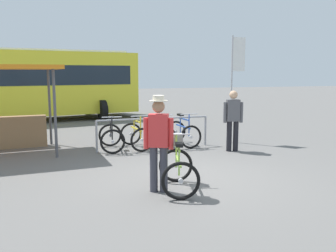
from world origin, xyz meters
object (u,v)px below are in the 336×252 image
at_px(person_with_featured_bike, 159,140).
at_px(banner_flag, 236,69).
at_px(racked_bike_black, 111,137).
at_px(bus_distant, 20,81).
at_px(pedestrian_with_backpack, 233,117).
at_px(featured_bicycle, 178,165).
at_px(racked_bike_yellow, 136,135).
at_px(racked_bike_teal, 160,134).
at_px(racked_bike_blue, 183,133).

height_order(person_with_featured_bike, banner_flag, banner_flag).
distance_m(racked_bike_black, bus_distant, 7.75).
height_order(pedestrian_with_backpack, banner_flag, banner_flag).
bearing_deg(featured_bicycle, banner_flag, 49.78).
xyz_separation_m(pedestrian_with_backpack, bus_distant, (-5.87, 8.23, 0.80)).
height_order(person_with_featured_bike, bus_distant, bus_distant).
xyz_separation_m(racked_bike_black, person_with_featured_bike, (0.24, -3.76, 0.58)).
bearing_deg(pedestrian_with_backpack, bus_distant, 125.52).
bearing_deg(banner_flag, pedestrian_with_backpack, -120.64).
relative_size(bus_distant, banner_flag, 3.21).
bearing_deg(bus_distant, pedestrian_with_backpack, -54.48).
relative_size(racked_bike_black, banner_flag, 0.36).
distance_m(featured_bicycle, bus_distant, 11.41).
height_order(racked_bike_yellow, banner_flag, banner_flag).
relative_size(featured_bicycle, pedestrian_with_backpack, 0.76).
height_order(racked_bike_teal, racked_bike_blue, same).
relative_size(racked_bike_yellow, person_with_featured_bike, 0.68).
distance_m(racked_bike_black, racked_bike_blue, 2.10).
relative_size(person_with_featured_bike, bus_distant, 0.17).
distance_m(racked_bike_yellow, banner_flag, 3.61).
height_order(featured_bicycle, pedestrian_with_backpack, pedestrian_with_backpack).
xyz_separation_m(featured_bicycle, person_with_featured_bike, (-0.37, -0.05, 0.50)).
xyz_separation_m(racked_bike_black, bus_distant, (-2.77, 7.11, 1.37)).
xyz_separation_m(person_with_featured_bike, bus_distant, (-3.01, 10.87, 0.79)).
distance_m(racked_bike_yellow, racked_bike_blue, 1.40).
relative_size(racked_bike_blue, bus_distant, 0.11).
bearing_deg(pedestrian_with_backpack, banner_flag, 59.36).
bearing_deg(bus_distant, racked_bike_black, -68.70).
xyz_separation_m(racked_bike_black, racked_bike_yellow, (0.70, 0.00, 0.00)).
xyz_separation_m(racked_bike_yellow, racked_bike_teal, (0.70, 0.00, -0.00)).
relative_size(racked_bike_yellow, featured_bicycle, 0.94).
height_order(racked_bike_black, banner_flag, banner_flag).
height_order(racked_bike_yellow, racked_bike_teal, same).
distance_m(featured_bicycle, banner_flag, 5.23).
distance_m(racked_bike_teal, featured_bicycle, 3.80).
bearing_deg(racked_bike_black, bus_distant, 111.30).
bearing_deg(pedestrian_with_backpack, racked_bike_black, 160.15).
height_order(racked_bike_black, featured_bicycle, same).
distance_m(person_with_featured_bike, pedestrian_with_backpack, 3.89).
bearing_deg(banner_flag, racked_bike_black, -179.42).
height_order(person_with_featured_bike, pedestrian_with_backpack, person_with_featured_bike).
bearing_deg(banner_flag, racked_bike_blue, -179.05).
distance_m(racked_bike_blue, banner_flag, 2.51).
height_order(racked_bike_blue, pedestrian_with_backpack, pedestrian_with_backpack).
bearing_deg(racked_bike_yellow, banner_flag, 0.65).
relative_size(racked_bike_yellow, banner_flag, 0.37).
height_order(racked_bike_black, person_with_featured_bike, person_with_featured_bike).
distance_m(racked_bike_blue, featured_bicycle, 4.01).
height_order(racked_bike_yellow, person_with_featured_bike, person_with_featured_bike).
distance_m(racked_bike_teal, racked_bike_blue, 0.70).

